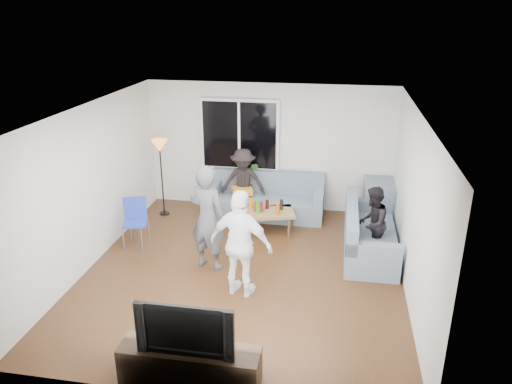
% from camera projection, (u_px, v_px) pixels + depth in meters
% --- Properties ---
extents(floor, '(5.00, 5.50, 0.04)m').
position_uv_depth(floor, '(244.00, 272.00, 7.87)').
color(floor, '#56351C').
rests_on(floor, ground).
extents(ceiling, '(5.00, 5.50, 0.04)m').
position_uv_depth(ceiling, '(242.00, 110.00, 6.92)').
color(ceiling, white).
rests_on(ceiling, ground).
extents(wall_back, '(5.00, 0.04, 2.60)m').
position_uv_depth(wall_back, '(269.00, 147.00, 9.94)').
color(wall_back, silver).
rests_on(wall_back, ground).
extents(wall_front, '(5.00, 0.04, 2.60)m').
position_uv_depth(wall_front, '(188.00, 297.00, 4.85)').
color(wall_front, silver).
rests_on(wall_front, ground).
extents(wall_left, '(0.04, 5.50, 2.60)m').
position_uv_depth(wall_left, '(89.00, 186.00, 7.80)').
color(wall_left, silver).
rests_on(wall_left, ground).
extents(wall_right, '(0.04, 5.50, 2.60)m').
position_uv_depth(wall_right, '(415.00, 207.00, 6.99)').
color(wall_right, silver).
rests_on(wall_right, ground).
extents(window_frame, '(1.62, 0.06, 1.47)m').
position_uv_depth(window_frame, '(240.00, 135.00, 9.87)').
color(window_frame, white).
rests_on(window_frame, wall_back).
extents(window_glass, '(1.50, 0.02, 1.35)m').
position_uv_depth(window_glass, '(239.00, 135.00, 9.84)').
color(window_glass, black).
rests_on(window_glass, window_frame).
extents(window_mullion, '(0.05, 0.03, 1.35)m').
position_uv_depth(window_mullion, '(239.00, 136.00, 9.83)').
color(window_mullion, white).
rests_on(window_mullion, window_frame).
extents(radiator, '(1.30, 0.12, 0.62)m').
position_uv_depth(radiator, '(240.00, 193.00, 10.28)').
color(radiator, silver).
rests_on(radiator, floor).
extents(potted_plant, '(0.24, 0.21, 0.37)m').
position_uv_depth(potted_plant, '(254.00, 172.00, 10.03)').
color(potted_plant, '#336428').
rests_on(potted_plant, radiator).
extents(vase, '(0.21, 0.21, 0.18)m').
position_uv_depth(vase, '(223.00, 174.00, 10.17)').
color(vase, white).
rests_on(vase, radiator).
extents(sofa_back_section, '(2.30, 0.85, 0.85)m').
position_uv_depth(sofa_back_section, '(266.00, 196.00, 9.80)').
color(sofa_back_section, slate).
rests_on(sofa_back_section, floor).
extents(sofa_right_section, '(2.00, 0.85, 0.85)m').
position_uv_depth(sofa_right_section, '(371.00, 230.00, 8.31)').
color(sofa_right_section, slate).
rests_on(sofa_right_section, floor).
extents(sofa_corner, '(0.85, 0.85, 0.85)m').
position_uv_depth(sofa_corner, '(386.00, 203.00, 9.42)').
color(sofa_corner, slate).
rests_on(sofa_corner, floor).
extents(cushion_yellow, '(0.48, 0.45, 0.14)m').
position_uv_depth(cushion_yellow, '(242.00, 191.00, 9.82)').
color(cushion_yellow, gold).
rests_on(cushion_yellow, sofa_back_section).
extents(cushion_red, '(0.37, 0.31, 0.13)m').
position_uv_depth(cushion_red, '(242.00, 189.00, 9.90)').
color(cushion_red, maroon).
rests_on(cushion_red, sofa_back_section).
extents(coffee_table, '(1.22, 0.87, 0.40)m').
position_uv_depth(coffee_table, '(264.00, 221.00, 9.20)').
color(coffee_table, '#A17B4E').
rests_on(coffee_table, floor).
extents(pitcher, '(0.17, 0.17, 0.17)m').
position_uv_depth(pitcher, '(259.00, 207.00, 9.11)').
color(pitcher, maroon).
rests_on(pitcher, coffee_table).
extents(side_chair, '(0.50, 0.50, 0.86)m').
position_uv_depth(side_chair, '(135.00, 223.00, 8.55)').
color(side_chair, '#283CAF').
rests_on(side_chair, floor).
extents(floor_lamp, '(0.32, 0.32, 1.56)m').
position_uv_depth(floor_lamp, '(162.00, 178.00, 9.73)').
color(floor_lamp, orange).
rests_on(floor_lamp, floor).
extents(player_left, '(0.73, 0.58, 1.73)m').
position_uv_depth(player_left, '(208.00, 218.00, 7.70)').
color(player_left, '#494A4E').
rests_on(player_left, floor).
extents(player_right, '(1.03, 0.62, 1.63)m').
position_uv_depth(player_right, '(241.00, 244.00, 6.97)').
color(player_right, white).
rests_on(player_right, floor).
extents(spectator_right, '(0.62, 0.72, 1.26)m').
position_uv_depth(spectator_right, '(372.00, 223.00, 8.09)').
color(spectator_right, black).
rests_on(spectator_right, floor).
extents(spectator_back, '(0.92, 0.57, 1.37)m').
position_uv_depth(spectator_back, '(243.00, 182.00, 9.80)').
color(spectator_back, black).
rests_on(spectator_back, floor).
extents(tv_console, '(1.60, 0.40, 0.44)m').
position_uv_depth(tv_console, '(190.00, 365.00, 5.51)').
color(tv_console, '#34261A').
rests_on(tv_console, floor).
extents(television, '(1.10, 0.14, 0.63)m').
position_uv_depth(television, '(188.00, 325.00, 5.31)').
color(television, black).
rests_on(television, tv_console).
extents(bottle_a, '(0.07, 0.07, 0.20)m').
position_uv_depth(bottle_a, '(251.00, 203.00, 9.24)').
color(bottle_a, orange).
rests_on(bottle_a, coffee_table).
extents(bottle_b, '(0.08, 0.08, 0.25)m').
position_uv_depth(bottle_b, '(258.00, 207.00, 9.01)').
color(bottle_b, green).
rests_on(bottle_b, coffee_table).
extents(bottle_c, '(0.07, 0.07, 0.17)m').
position_uv_depth(bottle_c, '(267.00, 204.00, 9.23)').
color(bottle_c, black).
rests_on(bottle_c, coffee_table).
extents(bottle_e, '(0.07, 0.07, 0.20)m').
position_uv_depth(bottle_e, '(281.00, 205.00, 9.17)').
color(bottle_e, black).
rests_on(bottle_e, coffee_table).
extents(bottle_d, '(0.07, 0.07, 0.24)m').
position_uv_depth(bottle_d, '(278.00, 209.00, 8.94)').
color(bottle_d, '#DB5F13').
rests_on(bottle_d, coffee_table).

